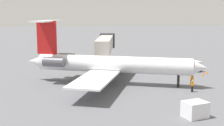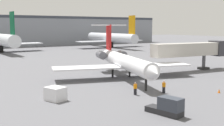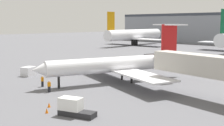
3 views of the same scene
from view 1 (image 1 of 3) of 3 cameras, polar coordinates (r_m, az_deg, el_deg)
ground_plane at (r=46.41m, az=4.89°, el=-3.98°), size 400.00×400.00×0.10m
regional_jet at (r=46.05m, az=-1.01°, el=-0.08°), size 24.63×26.68×9.40m
jet_bridge at (r=63.09m, az=-1.21°, el=3.60°), size 17.89×4.95×5.97m
ground_crew_marshaller at (r=42.97m, az=14.64°, el=-4.10°), size 0.41×0.28×1.69m
ground_crew_loader at (r=46.99m, az=14.57°, el=-2.95°), size 0.28×0.41×1.69m
baggage_tug_trailing at (r=58.35m, az=14.79°, el=-0.61°), size 4.23×2.77×1.90m
cargo_container_uld at (r=32.92m, az=15.13°, el=-8.30°), size 2.55×2.82×1.66m
traffic_cone_near at (r=54.36m, az=16.45°, el=-2.01°), size 0.36×0.36×0.55m
traffic_cone_mid at (r=56.47m, az=17.14°, el=-1.63°), size 0.36×0.36×0.55m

